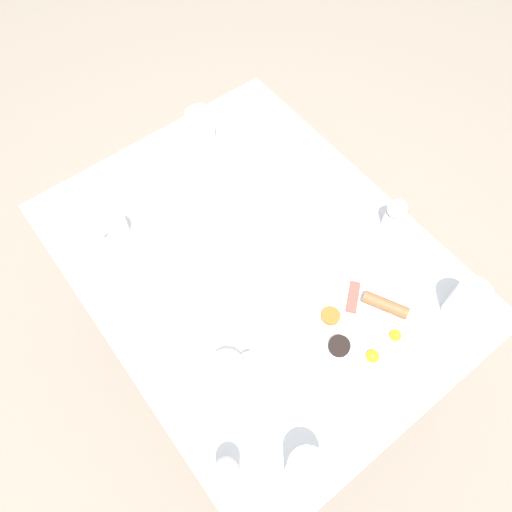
{
  "coord_description": "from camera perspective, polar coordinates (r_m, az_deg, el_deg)",
  "views": [
    {
      "loc": [
        0.38,
        0.49,
        1.82
      ],
      "look_at": [
        0.0,
        0.0,
        0.73
      ],
      "focal_mm": 35.0,
      "sensor_mm": 36.0,
      "label": 1
    }
  ],
  "objects": [
    {
      "name": "napkin_folded",
      "position": [
        1.27,
        -12.1,
        -2.88
      ],
      "size": [
        0.14,
        0.17,
        0.01
      ],
      "rotation": [
        0.0,
        0.0,
        1.24
      ],
      "color": "white",
      "rests_on": "table"
    },
    {
      "name": "water_glass_short",
      "position": [
        1.07,
        5.66,
        -23.19
      ],
      "size": [
        0.08,
        0.08,
        0.11
      ],
      "color": "white",
      "rests_on": "table"
    },
    {
      "name": "pepper_grinder",
      "position": [
        1.33,
        15.6,
        4.63
      ],
      "size": [
        0.05,
        0.05,
        0.11
      ],
      "color": "#BCBCC1",
      "rests_on": "table"
    },
    {
      "name": "creamer_jug",
      "position": [
        1.33,
        -15.68,
        3.15
      ],
      "size": [
        0.08,
        0.06,
        0.07
      ],
      "color": "white",
      "rests_on": "table"
    },
    {
      "name": "teacup_with_saucer_right",
      "position": [
        1.27,
        -4.0,
        1.93
      ],
      "size": [
        0.13,
        0.13,
        0.07
      ],
      "color": "white",
      "rests_on": "table"
    },
    {
      "name": "breakfast_plate",
      "position": [
        1.21,
        12.17,
        -7.97
      ],
      "size": [
        0.3,
        0.3,
        0.04
      ],
      "color": "white",
      "rests_on": "table"
    },
    {
      "name": "fork_by_plate",
      "position": [
        1.53,
        0.42,
        14.12
      ],
      "size": [
        0.03,
        0.17,
        0.0
      ],
      "rotation": [
        0.0,
        0.0,
        3.22
      ],
      "color": "silver",
      "rests_on": "table"
    },
    {
      "name": "teapot_near",
      "position": [
        1.35,
        1.58,
        8.6
      ],
      "size": [
        0.1,
        0.18,
        0.11
      ],
      "rotation": [
        0.0,
        0.0,
        1.22
      ],
      "color": "white",
      "rests_on": "table"
    },
    {
      "name": "salt_grinder",
      "position": [
        1.07,
        -3.36,
        -23.44
      ],
      "size": [
        0.05,
        0.05,
        0.11
      ],
      "color": "#BCBCC1",
      "rests_on": "table"
    },
    {
      "name": "ground_plane",
      "position": [
        1.92,
        -0.0,
        -10.64
      ],
      "size": [
        8.0,
        8.0,
        0.0
      ],
      "primitive_type": "plane",
      "color": "gray"
    },
    {
      "name": "teacup_with_saucer_left",
      "position": [
        1.13,
        -3.3,
        -13.1
      ],
      "size": [
        0.13,
        0.13,
        0.07
      ],
      "color": "white",
      "rests_on": "table"
    },
    {
      "name": "knife_by_plate",
      "position": [
        1.42,
        -10.12,
        7.99
      ],
      "size": [
        0.16,
        0.17,
        0.0
      ],
      "rotation": [
        0.0,
        0.0,
        0.74
      ],
      "color": "silver",
      "rests_on": "table"
    },
    {
      "name": "table",
      "position": [
        1.34,
        -0.0,
        -1.98
      ],
      "size": [
        0.82,
        1.05,
        0.71
      ],
      "color": "silver",
      "rests_on": "ground_plane"
    },
    {
      "name": "water_glass_tall",
      "position": [
        1.46,
        -6.32,
        14.09
      ],
      "size": [
        0.08,
        0.08,
        0.12
      ],
      "color": "white",
      "rests_on": "table"
    },
    {
      "name": "wine_glass_spare",
      "position": [
        1.25,
        22.87,
        -4.97
      ],
      "size": [
        0.08,
        0.08,
        0.12
      ],
      "color": "white",
      "rests_on": "table"
    }
  ]
}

